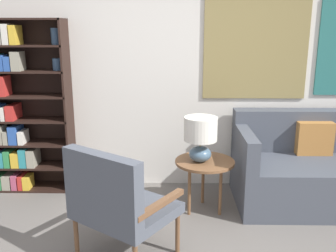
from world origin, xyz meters
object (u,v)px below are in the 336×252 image
at_px(bookshelf, 14,110).
at_px(couch, 316,170).
at_px(side_table, 205,166).
at_px(table_lamp, 201,135).
at_px(armchair, 116,200).

relative_size(bookshelf, couch, 1.13).
distance_m(couch, side_table, 1.17).
height_order(bookshelf, couch, bookshelf).
bearing_deg(couch, table_lamp, -168.42).
bearing_deg(side_table, table_lamp, -157.75).
distance_m(armchair, table_lamp, 1.10).
bearing_deg(bookshelf, couch, -5.01).
height_order(armchair, side_table, armchair).
distance_m(bookshelf, couch, 3.18).
bearing_deg(bookshelf, side_table, -14.10).
bearing_deg(couch, bookshelf, 174.99).
bearing_deg(couch, armchair, -149.63).
height_order(couch, table_lamp, table_lamp).
relative_size(couch, side_table, 2.87).
bearing_deg(armchair, side_table, 50.49).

